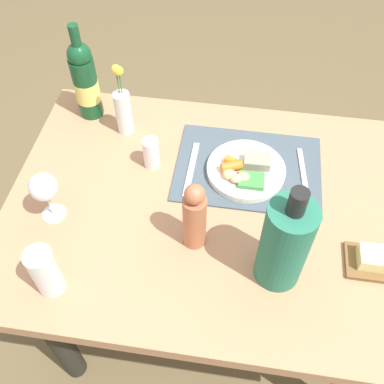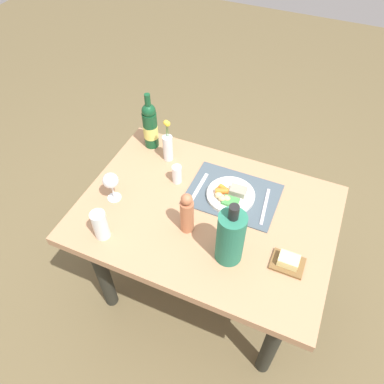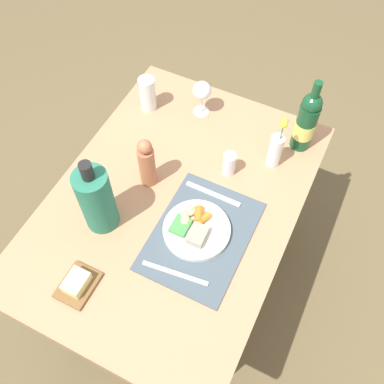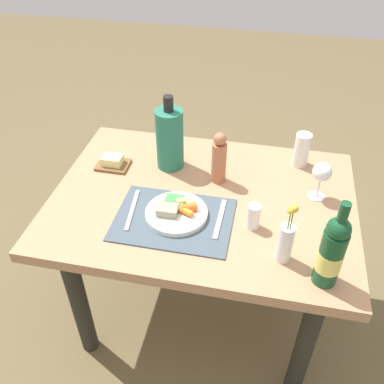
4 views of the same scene
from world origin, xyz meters
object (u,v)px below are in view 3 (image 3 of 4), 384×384
Objects in this scene: fork at (175,273)px; water_tumbler at (148,95)px; knife at (213,194)px; flower_vase at (276,148)px; salt_shaker at (229,164)px; butter_dish at (77,284)px; dining_table at (175,217)px; pepper_mill at (147,163)px; wine_glass at (202,92)px; cooler_bottle at (96,199)px; wine_bottle at (306,122)px; dinner_plate at (196,228)px.

fork is 1.52× the size of water_tumbler.
flower_vase is at bearing -30.58° from knife.
butter_dish is (-0.59, 0.24, -0.03)m from salt_shaker.
water_tumbler is (0.35, 0.29, 0.17)m from dining_table.
pepper_mill is at bearing -0.46° from butter_dish.
butter_dish is (-0.48, 0.23, 0.01)m from knife.
flower_vase is at bearing -94.82° from water_tumbler.
wine_glass is 0.49× the size of cooler_bottle.
cooler_bottle is at bearing 141.09° from wine_bottle.
pepper_mill reaches higher than dinner_plate.
salt_shaker is (0.43, 0.01, 0.04)m from fork.
knife is 0.27m from flower_vase.
pepper_mill reaches higher than knife.
pepper_mill is at bearing -150.70° from water_tumbler.
dinner_plate is at bearing -3.75° from fork.
knife is at bearing -3.68° from fork.
pepper_mill is at bearing -16.00° from cooler_bottle.
dinner_plate is 0.72× the size of wine_bottle.
water_tumbler is (0.15, 0.41, 0.01)m from salt_shaker.
fork is 0.72m from water_tumbler.
butter_dish is (-0.40, 0.12, 0.13)m from dining_table.
knife is 1.56× the size of butter_dish.
flower_vase is 1.79× the size of butter_dish.
pepper_mill is at bearing 35.18° from fork.
knife is at bearing -79.39° from pepper_mill.
dining_table is 5.57× the size of knife.
water_tumbler is at bearing 57.02° from knife.
flower_vase reaches higher than dinner_plate.
cooler_bottle is (-0.60, 0.48, 0.00)m from wine_bottle.
dining_table is at bearing 127.49° from knife.
pepper_mill is (-0.39, 0.42, -0.02)m from wine_bottle.
dining_table is at bearing -46.64° from cooler_bottle.
wine_glass is 1.06× the size of water_tumbler.
dining_table is 0.25m from pepper_mill.
pepper_mill is (-0.38, 0.02, -0.01)m from wine_glass.
flower_vase reaches higher than salt_shaker.
pepper_mill is at bearing 132.72° from wine_bottle.
water_tumbler is (0.42, 0.41, 0.04)m from dinner_plate.
cooler_bottle is at bearing -167.48° from water_tumbler.
wine_glass is (0.49, 0.21, 0.09)m from dinner_plate.
wine_glass reaches higher than fork.
water_tumbler is at bearing 97.66° from wine_bottle.
dining_table is 0.49m from water_tumbler.
butter_dish reaches higher than dining_table.
water_tumbler is (0.27, 0.40, 0.05)m from knife.
flower_vase reaches higher than butter_dish.
wine_glass is at bearing 12.02° from fork.
flower_vase is (0.31, -0.25, 0.19)m from dining_table.
wine_bottle is 0.99× the size of cooler_bottle.
flower_vase reaches higher than water_tumbler.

